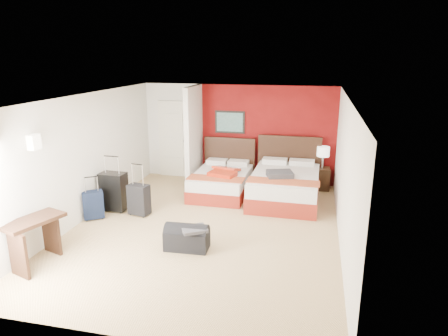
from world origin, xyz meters
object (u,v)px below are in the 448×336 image
(red_suitcase_open, at_px, (224,172))
(suitcase_charcoal, at_px, (139,201))
(bed_left, at_px, (221,183))
(duffel_bag, at_px, (187,239))
(table_lamp, at_px, (323,157))
(bed_right, at_px, (285,187))
(nightstand, at_px, (321,179))
(suitcase_black, at_px, (114,193))
(desk, at_px, (36,242))
(suitcase_navy, at_px, (93,206))

(red_suitcase_open, distance_m, suitcase_charcoal, 2.16)
(bed_left, height_order, duffel_bag, bed_left)
(table_lamp, height_order, suitcase_charcoal, table_lamp)
(bed_right, distance_m, nightstand, 1.31)
(bed_right, relative_size, duffel_bag, 2.88)
(suitcase_black, distance_m, desk, 2.39)
(table_lamp, bearing_deg, suitcase_black, -150.54)
(nightstand, distance_m, duffel_bag, 4.42)
(duffel_bag, bearing_deg, bed_left, 89.18)
(bed_right, bearing_deg, nightstand, 52.03)
(suitcase_black, height_order, desk, suitcase_black)
(nightstand, relative_size, table_lamp, 1.02)
(duffel_bag, relative_size, desk, 0.80)
(suitcase_black, relative_size, suitcase_charcoal, 1.29)
(nightstand, relative_size, suitcase_navy, 0.98)
(suitcase_black, bearing_deg, nightstand, 32.58)
(table_lamp, bearing_deg, bed_left, -159.08)
(suitcase_black, bearing_deg, desk, -89.41)
(suitcase_charcoal, bearing_deg, bed_left, 61.69)
(suitcase_charcoal, bearing_deg, nightstand, 45.61)
(nightstand, height_order, duffel_bag, nightstand)
(red_suitcase_open, xyz_separation_m, nightstand, (2.24, 0.99, -0.32))
(red_suitcase_open, height_order, nightstand, red_suitcase_open)
(red_suitcase_open, relative_size, duffel_bag, 1.11)
(bed_right, height_order, duffel_bag, bed_right)
(bed_right, bearing_deg, suitcase_navy, -151.41)
(duffel_bag, bearing_deg, red_suitcase_open, 87.20)
(red_suitcase_open, relative_size, suitcase_navy, 1.48)
(bed_right, distance_m, suitcase_charcoal, 3.26)
(table_lamp, xyz_separation_m, desk, (-4.43, -4.83, -0.43))
(suitcase_charcoal, bearing_deg, red_suitcase_open, 57.93)
(red_suitcase_open, xyz_separation_m, desk, (-2.19, -3.84, -0.20))
(suitcase_black, relative_size, suitcase_navy, 1.45)
(red_suitcase_open, height_order, duffel_bag, red_suitcase_open)
(red_suitcase_open, distance_m, table_lamp, 2.46)
(bed_left, xyz_separation_m, nightstand, (2.34, 0.89, 0.00))
(bed_left, relative_size, bed_right, 0.84)
(desk, bearing_deg, bed_left, 80.39)
(suitcase_navy, bearing_deg, suitcase_charcoal, -9.20)
(red_suitcase_open, distance_m, suitcase_navy, 3.03)
(bed_left, height_order, suitcase_black, suitcase_black)
(bed_left, height_order, suitcase_navy, suitcase_navy)
(nightstand, bearing_deg, bed_right, -131.85)
(red_suitcase_open, bearing_deg, suitcase_black, -130.51)
(suitcase_navy, xyz_separation_m, desk, (0.09, -1.87, 0.11))
(suitcase_charcoal, distance_m, suitcase_navy, 0.91)
(suitcase_black, distance_m, suitcase_charcoal, 0.64)
(bed_right, bearing_deg, table_lamp, 52.03)
(suitcase_charcoal, distance_m, duffel_bag, 1.91)
(bed_right, bearing_deg, suitcase_black, -157.05)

